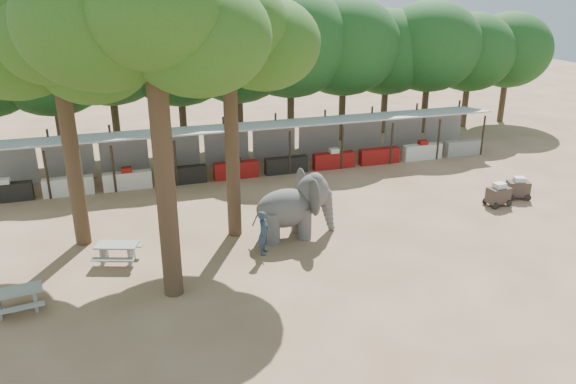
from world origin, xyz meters
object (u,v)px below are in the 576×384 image
object	(u,v)px
yard_tree_left	(51,32)
yard_tree_back	(223,20)
picnic_table_near	(17,298)
elephant	(295,206)
cart_front	(498,194)
yard_tree_center	(145,7)
cart_back	(518,188)
handler	(264,233)
picnic_table_far	(117,251)

from	to	relation	value
yard_tree_left	yard_tree_back	xyz separation A→B (m)	(6.00, -1.00, 0.34)
picnic_table_near	yard_tree_back	bearing A→B (deg)	18.73
elephant	cart_front	size ratio (longest dim) A/B	2.85
yard_tree_center	picnic_table_near	size ratio (longest dim) A/B	6.92
elephant	cart_back	distance (m)	11.65
yard_tree_back	handler	bearing A→B (deg)	-70.59
yard_tree_left	cart_back	size ratio (longest dim) A/B	8.54
handler	cart_back	xyz separation A→B (m)	(13.25, 1.97, -0.35)
yard_tree_center	picnic_table_near	world-z (taller)	yard_tree_center
handler	cart_front	distance (m)	11.86
picnic_table_far	cart_front	xyz separation A→B (m)	(17.16, 0.58, 0.05)
yard_tree_back	elephant	distance (m)	7.71
handler	cart_back	world-z (taller)	handler
yard_tree_left	picnic_table_far	bearing A→B (deg)	-59.42
elephant	yard_tree_back	bearing A→B (deg)	153.74
yard_tree_center	handler	xyz separation A→B (m)	(3.81, 1.70, -8.32)
yard_tree_left	cart_back	distance (m)	21.52
yard_tree_center	picnic_table_far	size ratio (longest dim) A/B	6.35
yard_tree_center	yard_tree_back	world-z (taller)	yard_tree_center
picnic_table_near	cart_back	size ratio (longest dim) A/B	1.35
yard_tree_back	handler	world-z (taller)	yard_tree_back
yard_tree_left	handler	distance (m)	10.52
yard_tree_back	cart_back	size ratio (longest dim) A/B	8.81
yard_tree_back	handler	distance (m)	8.04
yard_tree_back	picnic_table_near	distance (m)	11.80
cart_back	yard_tree_back	bearing A→B (deg)	-162.97
elephant	yard_tree_center	bearing A→B (deg)	-154.15
yard_tree_back	picnic_table_near	size ratio (longest dim) A/B	6.52
handler	yard_tree_back	bearing A→B (deg)	46.93
picnic_table_near	cart_front	world-z (taller)	cart_front
yard_tree_back	cart_back	bearing A→B (deg)	-1.34
picnic_table_far	cart_front	size ratio (longest dim) A/B	1.56
cart_front	cart_back	size ratio (longest dim) A/B	0.94
picnic_table_near	cart_front	xyz separation A→B (m)	(20.31, 3.06, 0.04)
yard_tree_left	picnic_table_near	world-z (taller)	yard_tree_left
yard_tree_back	cart_back	xyz separation A→B (m)	(14.06, -0.33, -8.00)
yard_tree_left	yard_tree_center	xyz separation A→B (m)	(3.00, -5.00, 1.01)
picnic_table_near	cart_front	distance (m)	20.53
yard_tree_back	picnic_table_far	bearing A→B (deg)	-163.22
yard_tree_center	picnic_table_near	distance (m)	9.90
picnic_table_far	cart_front	distance (m)	17.17
yard_tree_center	cart_front	world-z (taller)	yard_tree_center
elephant	cart_back	size ratio (longest dim) A/B	2.68
yard_tree_center	picnic_table_far	distance (m)	9.23
yard_tree_left	cart_back	xyz separation A→B (m)	(20.06, -1.33, -7.66)
yard_tree_left	yard_tree_center	distance (m)	5.92
picnic_table_near	yard_tree_left	bearing A→B (deg)	62.55
yard_tree_center	elephant	bearing A→B (deg)	27.84
yard_tree_back	cart_back	distance (m)	16.18
elephant	handler	bearing A→B (deg)	-146.50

